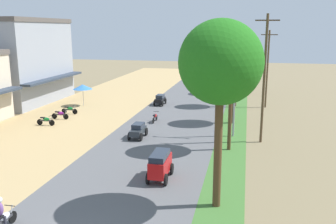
# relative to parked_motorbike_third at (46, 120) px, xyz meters

# --- Properties ---
(shophouse_mid) EXTENTS (8.52, 12.42, 10.10)m
(shophouse_mid) POSITION_rel_parked_motorbike_third_xyz_m (-8.55, 9.89, 4.50)
(shophouse_mid) COLOR #999EA8
(shophouse_mid) RESTS_ON ground
(parked_motorbike_third) EXTENTS (1.80, 0.54, 0.94)m
(parked_motorbike_third) POSITION_rel_parked_motorbike_third_xyz_m (0.00, 0.00, 0.00)
(parked_motorbike_third) COLOR black
(parked_motorbike_third) RESTS_ON dirt_shoulder
(parked_motorbike_fourth) EXTENTS (1.80, 0.54, 0.94)m
(parked_motorbike_fourth) POSITION_rel_parked_motorbike_third_xyz_m (0.11, 2.52, 0.00)
(parked_motorbike_fourth) COLOR black
(parked_motorbike_fourth) RESTS_ON dirt_shoulder
(parked_motorbike_fifth) EXTENTS (1.80, 0.54, 0.94)m
(parked_motorbike_fifth) POSITION_rel_parked_motorbike_third_xyz_m (-0.02, 4.82, 0.00)
(parked_motorbike_fifth) COLOR black
(parked_motorbike_fifth) RESTS_ON dirt_shoulder
(vendor_umbrella) EXTENTS (2.20, 2.20, 2.52)m
(vendor_umbrella) POSITION_rel_parked_motorbike_third_xyz_m (-0.39, 8.99, 1.75)
(vendor_umbrella) COLOR #99999E
(vendor_umbrella) RESTS_ON dirt_shoulder
(median_tree_nearest) EXTENTS (4.00, 4.00, 9.32)m
(median_tree_nearest) POSITION_rel_parked_motorbike_third_xyz_m (16.90, -12.66, 6.74)
(median_tree_nearest) COLOR #4C351E
(median_tree_nearest) RESTS_ON median_strip
(median_tree_second) EXTENTS (3.48, 3.48, 9.17)m
(median_tree_second) POSITION_rel_parked_motorbike_third_xyz_m (17.06, -3.51, 6.40)
(median_tree_second) COLOR #4C351E
(median_tree_second) RESTS_ON median_strip
(median_tree_third) EXTENTS (3.17, 3.17, 7.31)m
(median_tree_third) POSITION_rel_parked_motorbike_third_xyz_m (16.97, 4.60, 4.78)
(median_tree_third) COLOR #4C351E
(median_tree_third) RESTS_ON median_strip
(median_tree_fourth) EXTENTS (3.03, 3.03, 8.55)m
(median_tree_fourth) POSITION_rel_parked_motorbike_third_xyz_m (16.97, 12.59, 6.10)
(median_tree_fourth) COLOR #4C351E
(median_tree_fourth) RESTS_ON median_strip
(median_tree_fifth) EXTENTS (3.93, 3.93, 8.69)m
(median_tree_fifth) POSITION_rel_parked_motorbike_third_xyz_m (17.43, 21.35, 5.62)
(median_tree_fifth) COLOR #4C351E
(median_tree_fifth) RESTS_ON median_strip
(streetlamp_near) EXTENTS (3.16, 0.20, 7.12)m
(streetlamp_near) POSITION_rel_parked_motorbike_third_xyz_m (17.23, 0.14, 3.65)
(streetlamp_near) COLOR gray
(streetlamp_near) RESTS_ON median_strip
(streetlamp_mid) EXTENTS (3.16, 0.20, 8.30)m
(streetlamp_mid) POSITION_rel_parked_motorbike_third_xyz_m (17.23, 31.85, 4.26)
(streetlamp_mid) COLOR gray
(streetlamp_mid) RESTS_ON median_strip
(utility_pole_near) EXTENTS (1.80, 0.20, 10.00)m
(utility_pole_near) POSITION_rel_parked_motorbike_third_xyz_m (19.45, -0.91, 4.64)
(utility_pole_near) COLOR brown
(utility_pole_near) RESTS_ON ground
(utility_pole_far) EXTENTS (1.80, 0.20, 8.73)m
(utility_pole_far) POSITION_rel_parked_motorbike_third_xyz_m (20.39, 12.91, 4.00)
(utility_pole_far) COLOR brown
(utility_pole_far) RESTS_ON ground
(car_van_red) EXTENTS (1.19, 2.41, 1.67)m
(car_van_red) POSITION_rel_parked_motorbike_third_xyz_m (13.32, -9.99, 0.47)
(car_van_red) COLOR red
(car_van_red) RESTS_ON road_strip
(car_sedan_charcoal) EXTENTS (1.10, 2.26, 1.19)m
(car_sedan_charcoal) POSITION_rel_parked_motorbike_third_xyz_m (9.57, -2.06, 0.19)
(car_sedan_charcoal) COLOR #282D33
(car_sedan_charcoal) RESTS_ON road_strip
(car_sedan_black) EXTENTS (1.10, 2.26, 1.19)m
(car_sedan_black) POSITION_rel_parked_motorbike_third_xyz_m (8.24, 11.43, 0.19)
(car_sedan_black) COLOR black
(car_sedan_black) RESTS_ON road_strip
(motorbike_foreground_rider) EXTENTS (0.54, 1.80, 1.66)m
(motorbike_foreground_rider) POSITION_rel_parked_motorbike_third_xyz_m (7.81, -17.08, 0.30)
(motorbike_foreground_rider) COLOR black
(motorbike_foreground_rider) RESTS_ON road_strip
(motorbike_ahead_second) EXTENTS (0.54, 1.80, 0.94)m
(motorbike_ahead_second) POSITION_rel_parked_motorbike_third_xyz_m (9.66, 3.36, 0.02)
(motorbike_ahead_second) COLOR black
(motorbike_ahead_second) RESTS_ON road_strip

